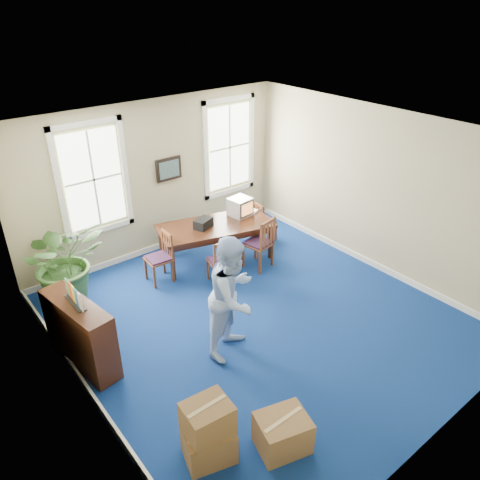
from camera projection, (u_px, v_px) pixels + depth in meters
floor at (257, 318)px, 8.11m from camera, size 6.50×6.50×0.00m
ceiling at (261, 136)px, 6.59m from camera, size 6.50×6.50×0.00m
wall_back at (155, 179)px, 9.58m from camera, size 6.50×0.00×6.50m
wall_front at (453, 345)px, 5.12m from camera, size 6.50×0.00×6.50m
wall_left at (73, 309)px, 5.70m from camera, size 0.00×6.50×6.50m
wall_right at (377, 191)px, 9.00m from camera, size 0.00×6.50×6.50m
baseboard_back at (162, 245)px, 10.29m from camera, size 6.00×0.04×0.12m
baseboard_left at (94, 398)px, 6.45m from camera, size 0.04×6.50×0.12m
baseboard_right at (365, 260)px, 9.72m from camera, size 0.04×6.50×0.12m
window_left at (93, 179)px, 8.71m from camera, size 1.40×0.12×2.20m
window_right at (229, 147)px, 10.47m from camera, size 1.40×0.12×2.20m
wall_picture at (169, 169)px, 9.64m from camera, size 0.58×0.06×0.48m
conference_table at (216, 242)px, 9.72m from camera, size 2.51×1.63×0.79m
crt_tv at (240, 207)px, 9.85m from camera, size 0.47×0.50×0.38m
game_console at (253, 211)px, 10.07m from camera, size 0.19×0.22×0.05m
equipment_bag at (203, 223)px, 9.38m from camera, size 0.44×0.37×0.19m
chair_near_left at (220, 260)px, 8.87m from camera, size 0.53×0.53×0.97m
chair_near_right at (258, 242)px, 9.36m from camera, size 0.59×0.59×1.10m
chair_end_left at (158, 258)px, 8.91m from camera, size 0.48×0.48×1.01m
chair_end_right at (265, 221)px, 10.44m from camera, size 0.45×0.45×0.90m
man at (233, 296)px, 6.99m from camera, size 1.18×1.06×1.97m
credenza at (81, 334)px, 6.90m from camera, size 0.61×1.44×1.10m
brochure_rack at (74, 294)px, 6.57m from camera, size 0.34×0.71×0.31m
potted_plant at (65, 261)px, 8.27m from camera, size 1.42×1.24×1.58m
cardboard_boxes at (218, 415)px, 5.71m from camera, size 1.85×1.85×0.90m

